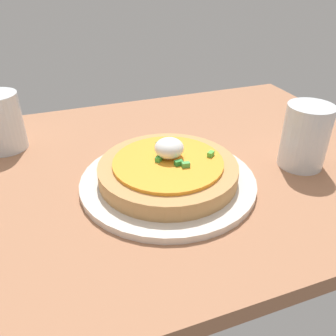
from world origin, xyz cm
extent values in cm
cube|color=#A66E4D|center=(0.00, 0.00, 1.42)|extent=(103.60, 66.02, 2.83)
cylinder|color=silver|center=(4.00, -7.17, 3.42)|extent=(29.39, 29.39, 1.18)
cylinder|color=tan|center=(4.00, -7.17, 5.41)|extent=(23.09, 23.09, 2.79)
cylinder|color=orange|center=(4.00, -7.17, 7.10)|extent=(18.17, 18.17, 0.58)
ellipsoid|color=white|center=(4.65, -5.96, 9.02)|extent=(4.83, 4.83, 3.28)
cube|color=green|center=(4.64, -5.44, 7.78)|extent=(1.40, 1.01, 0.80)
cube|color=#53B73D|center=(11.24, -8.11, 7.78)|extent=(1.50, 1.42, 0.80)
cube|color=#4FA84A|center=(5.98, -9.90, 7.78)|extent=(1.37, 0.95, 0.80)
cube|color=green|center=(2.61, -6.63, 7.78)|extent=(1.47, 1.47, 0.80)
cube|color=#2E8C37|center=(5.13, -8.96, 7.78)|extent=(1.30, 0.83, 0.80)
cube|color=#298835|center=(4.45, -1.87, 7.78)|extent=(1.38, 0.97, 0.80)
cylinder|color=silver|center=(29.10, -9.44, 8.60)|extent=(8.08, 8.08, 11.53)
cylinder|color=beige|center=(29.10, -9.44, 5.94)|extent=(7.11, 7.11, 5.40)
cylinder|color=silver|center=(-21.87, 16.32, 8.45)|extent=(8.29, 8.29, 11.23)
cylinder|color=#421306|center=(-21.87, 16.32, 7.84)|extent=(7.29, 7.29, 9.21)
camera|label=1|loc=(-13.10, -53.54, 36.10)|focal=37.53mm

